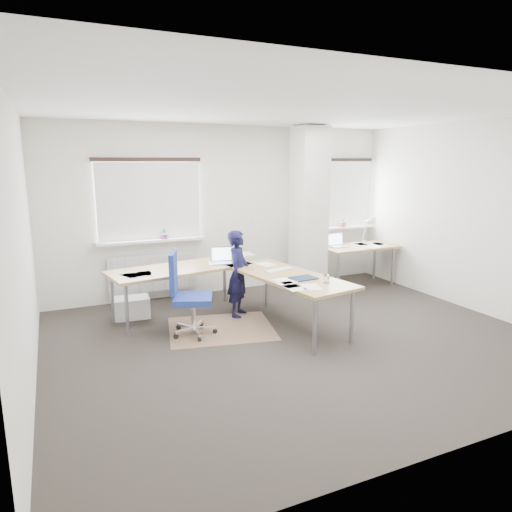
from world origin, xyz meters
name	(u,v)px	position (x,y,z in m)	size (l,w,h in m)	color
ground	(297,339)	(0.00, 0.00, 0.00)	(6.00, 6.00, 0.00)	black
room_shell	(295,198)	(0.18, 0.45, 1.75)	(6.04, 5.04, 2.82)	silver
floor_mat	(221,329)	(-0.76, 0.73, 0.00)	(1.37, 1.16, 0.01)	brown
white_crate	(132,307)	(-1.77, 1.70, 0.15)	(0.49, 0.34, 0.29)	white
desk_main	(235,273)	(-0.45, 0.96, 0.69)	(2.82, 2.63, 0.96)	olive
desk_side	(358,248)	(2.25, 1.81, 0.69)	(1.42, 0.77, 1.22)	olive
task_chair	(190,312)	(-1.18, 0.71, 0.30)	(0.63, 0.62, 1.09)	navy
person	(238,274)	(-0.33, 1.15, 0.63)	(0.46, 0.30, 1.25)	black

